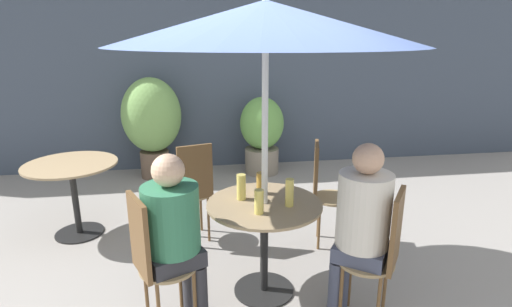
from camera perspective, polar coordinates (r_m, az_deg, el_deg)
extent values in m
cube|color=#3D4756|center=(5.76, -6.51, 12.72)|extent=(10.00, 0.06, 3.00)
cylinder|color=black|center=(3.22, 1.13, -18.84)|extent=(0.45, 0.45, 0.01)
cylinder|color=black|center=(3.03, 1.17, -13.39)|extent=(0.06, 0.06, 0.69)
cylinder|color=#997F5B|center=(2.87, 1.21, -7.24)|extent=(0.83, 0.83, 0.02)
cylinder|color=black|center=(4.36, -23.86, -10.28)|extent=(0.45, 0.45, 0.01)
cylinder|color=black|center=(4.22, -24.41, -6.00)|extent=(0.06, 0.06, 0.69)
cylinder|color=#997F5B|center=(4.11, -24.99, -1.41)|extent=(0.84, 0.84, 0.02)
cylinder|color=#997F56|center=(2.69, -12.42, -15.52)|extent=(0.37, 0.37, 0.02)
cylinder|color=brown|center=(2.88, -15.35, -18.91)|extent=(0.02, 0.02, 0.45)
cylinder|color=brown|center=(2.94, -10.74, -17.75)|extent=(0.02, 0.02, 0.45)
cylinder|color=brown|center=(2.76, -8.71, -20.20)|extent=(0.02, 0.02, 0.45)
cube|color=brown|center=(2.52, -16.35, -11.38)|extent=(0.16, 0.30, 0.50)
cylinder|color=#997F56|center=(2.78, 15.43, -14.60)|extent=(0.37, 0.37, 0.02)
cylinder|color=brown|center=(2.99, 17.91, -17.73)|extent=(0.02, 0.02, 0.45)
cylinder|color=brown|center=(2.83, 12.02, -19.40)|extent=(0.02, 0.02, 0.45)
cylinder|color=brown|center=(3.02, 13.27, -16.92)|extent=(0.02, 0.02, 0.45)
cube|color=brown|center=(2.64, 19.41, -10.35)|extent=(0.21, 0.27, 0.50)
cylinder|color=#997F56|center=(3.70, 10.97, -6.24)|extent=(0.37, 0.37, 0.02)
cylinder|color=brown|center=(3.89, 8.91, -8.70)|extent=(0.02, 0.02, 0.45)
cylinder|color=brown|center=(3.68, 8.99, -10.27)|extent=(0.02, 0.02, 0.45)
cylinder|color=brown|center=(3.91, 12.44, -8.79)|extent=(0.02, 0.02, 0.45)
cylinder|color=brown|center=(3.69, 12.75, -10.36)|extent=(0.02, 0.02, 0.45)
cube|color=brown|center=(3.60, 8.57, -2.37)|extent=(0.11, 0.31, 0.50)
cylinder|color=#997F56|center=(3.77, -9.21, -5.66)|extent=(0.37, 0.37, 0.02)
cylinder|color=brown|center=(3.74, -10.31, -9.89)|extent=(0.02, 0.02, 0.45)
cylinder|color=brown|center=(3.79, -6.79, -9.30)|extent=(0.02, 0.02, 0.45)
cylinder|color=brown|center=(3.95, -11.21, -8.45)|extent=(0.02, 0.02, 0.45)
cylinder|color=brown|center=(4.00, -7.87, -7.93)|extent=(0.02, 0.02, 0.45)
cube|color=brown|center=(3.53, -8.66, -2.71)|extent=(0.31, 0.12, 0.50)
cylinder|color=#2D2D33|center=(2.81, -8.03, -19.50)|extent=(0.11, 0.11, 0.44)
cylinder|color=#2D2D33|center=(2.93, -9.42, -17.90)|extent=(0.11, 0.11, 0.44)
cube|color=#2D2D33|center=(2.67, -11.68, -14.17)|extent=(0.43, 0.41, 0.11)
cylinder|color=#337551|center=(2.55, -12.03, -9.03)|extent=(0.35, 0.35, 0.42)
sphere|color=#DBAD89|center=(2.43, -12.46, -2.37)|extent=(0.20, 0.20, 0.20)
cylinder|color=#42475B|center=(3.00, 12.14, -17.20)|extent=(0.10, 0.10, 0.44)
cylinder|color=#42475B|center=(2.87, 11.29, -18.77)|extent=(0.10, 0.10, 0.44)
cube|color=#42475B|center=(2.76, 14.69, -13.37)|extent=(0.43, 0.42, 0.10)
cylinder|color=beige|center=(2.63, 15.16, -7.79)|extent=(0.34, 0.34, 0.49)
sphere|color=tan|center=(2.51, 15.73, -0.72)|extent=(0.19, 0.19, 0.19)
cylinder|color=#DBC65B|center=(2.79, 4.81, -5.58)|extent=(0.06, 0.06, 0.20)
cylinder|color=#B28433|center=(3.00, 0.71, -4.25)|extent=(0.07, 0.07, 0.17)
cylinder|color=#DBC65B|center=(2.89, -2.12, -4.81)|extent=(0.07, 0.07, 0.19)
cylinder|color=#DBC65B|center=(2.67, 0.43, -6.90)|extent=(0.06, 0.06, 0.17)
cylinder|color=brown|center=(5.65, -14.21, -1.41)|extent=(0.38, 0.38, 0.36)
ellipsoid|color=#709E51|center=(5.48, -14.70, 5.34)|extent=(0.78, 0.78, 0.99)
cylinder|color=slate|center=(5.64, 0.83, -0.98)|extent=(0.47, 0.47, 0.35)
ellipsoid|color=#609947|center=(5.50, 0.85, 4.36)|extent=(0.60, 0.60, 0.72)
cylinder|color=silver|center=(2.75, 1.25, -1.00)|extent=(0.04, 0.04, 2.08)
cone|color=#3D5184|center=(2.63, 1.38, 18.10)|extent=(2.00, 2.00, 0.28)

